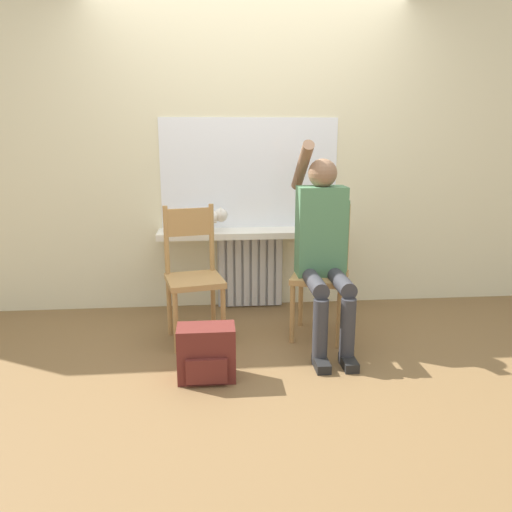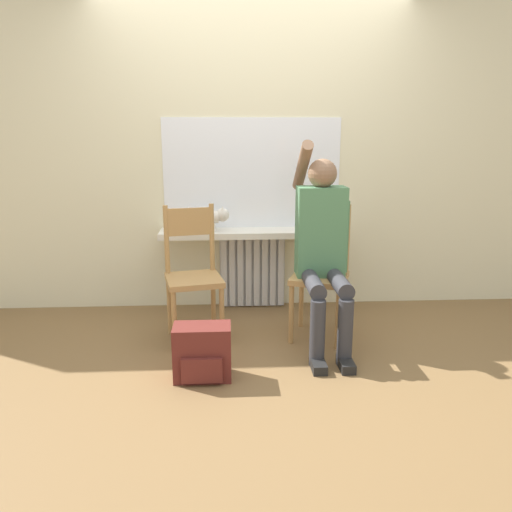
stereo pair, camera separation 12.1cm
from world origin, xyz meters
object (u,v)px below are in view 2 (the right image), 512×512
chair_left (193,273)px  backpack (202,353)px  chair_right (321,271)px  person (323,244)px  cat (208,217)px

chair_left → backpack: bearing=-93.9°
chair_right → person: 0.26m
chair_right → backpack: 1.10m
person → cat: size_ratio=2.94×
chair_left → chair_right: bearing=-12.1°
chair_left → cat: (0.09, 0.53, 0.32)m
chair_left → person: person is taller
chair_left → backpack: size_ratio=2.77×
chair_left → cat: chair_left is taller
person → backpack: bearing=-148.0°
person → cat: (-0.82, 0.65, 0.09)m
chair_right → backpack: (-0.84, -0.63, -0.33)m
chair_right → backpack: size_ratio=2.77×
cat → backpack: cat is taller
chair_right → person: person is taller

